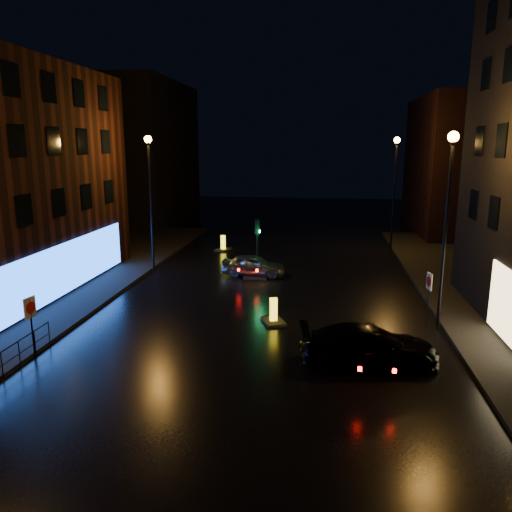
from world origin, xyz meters
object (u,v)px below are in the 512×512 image
object	(u,v)px
dark_sedan	(369,346)
bollard_far	(223,247)
bollard_near	(273,317)
silver_hatchback	(253,265)
road_sign_left	(30,313)
traffic_signal	(257,267)
road_sign_right	(429,286)

from	to	relation	value
dark_sedan	bollard_far	distance (m)	21.14
bollard_near	bollard_far	bearing A→B (deg)	86.10
silver_hatchback	road_sign_left	xyz separation A→B (m)	(-6.49, -13.02, 1.13)
traffic_signal	bollard_far	distance (m)	7.74
bollard_far	road_sign_left	size ratio (longest dim) A/B	0.64
road_sign_right	road_sign_left	bearing A→B (deg)	10.48
traffic_signal	silver_hatchback	world-z (taller)	traffic_signal
silver_hatchback	bollard_far	xyz separation A→B (m)	(-3.30, 7.12, -0.41)
traffic_signal	road_sign_right	xyz separation A→B (m)	(8.67, -7.28, 1.21)
bollard_far	road_sign_right	world-z (taller)	road_sign_right
silver_hatchback	road_sign_left	bearing A→B (deg)	155.45
dark_sedan	silver_hatchback	bearing A→B (deg)	18.92
bollard_near	bollard_far	size ratio (longest dim) A/B	1.03
dark_sedan	bollard_far	xyz separation A→B (m)	(-9.20, 19.03, -0.47)
silver_hatchback	road_sign_right	size ratio (longest dim) A/B	1.69
bollard_far	road_sign_right	distance (m)	18.74
traffic_signal	road_sign_right	size ratio (longest dim) A/B	1.51
dark_sedan	road_sign_left	xyz separation A→B (m)	(-12.39, -1.12, 1.06)
traffic_signal	bollard_near	size ratio (longest dim) A/B	2.21
dark_sedan	road_sign_left	world-z (taller)	road_sign_left
traffic_signal	road_sign_right	bearing A→B (deg)	-40.02
bollard_near	silver_hatchback	bearing A→B (deg)	80.90
traffic_signal	silver_hatchback	xyz separation A→B (m)	(-0.21, -0.23, 0.16)
bollard_near	road_sign_left	world-z (taller)	road_sign_left
dark_sedan	road_sign_right	world-z (taller)	road_sign_right
silver_hatchback	road_sign_left	distance (m)	14.59
traffic_signal	dark_sedan	distance (m)	13.40
traffic_signal	bollard_far	size ratio (longest dim) A/B	2.27
traffic_signal	road_sign_right	distance (m)	11.38
silver_hatchback	traffic_signal	bearing A→B (deg)	-40.50
traffic_signal	dark_sedan	world-z (taller)	traffic_signal
silver_hatchback	bollard_near	distance (m)	8.29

